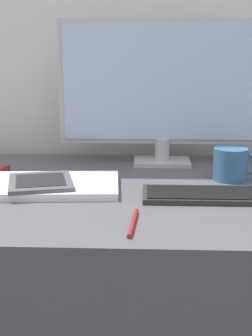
% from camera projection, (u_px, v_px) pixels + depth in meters
% --- Properties ---
extents(desk, '(1.42, 0.73, 0.70)m').
position_uv_depth(desk, '(135.00, 317.00, 1.21)').
color(desk, '#4C4C51').
rests_on(desk, ground_plane).
extents(monitor, '(0.59, 0.11, 0.41)m').
position_uv_depth(monitor, '(163.00, 88.00, 1.32)').
color(monitor, '#B7B7BC').
rests_on(monitor, desk).
extents(keyboard, '(0.28, 0.12, 0.01)m').
position_uv_depth(keyboard, '(205.00, 195.00, 1.05)').
color(keyboard, '#282828').
rests_on(keyboard, desk).
extents(laptop, '(0.33, 0.23, 0.02)m').
position_uv_depth(laptop, '(52.00, 185.00, 1.12)').
color(laptop, silver).
rests_on(laptop, desk).
extents(ereader, '(0.18, 0.19, 0.01)m').
position_uv_depth(ereader, '(41.00, 182.00, 1.10)').
color(ereader, '#4C4C51').
rests_on(ereader, laptop).
extents(coffee_mug, '(0.12, 0.09, 0.08)m').
position_uv_depth(coffee_mug, '(231.00, 164.00, 1.19)').
color(coffee_mug, '#336089').
rests_on(coffee_mug, desk).
extents(pen, '(0.02, 0.14, 0.01)m').
position_uv_depth(pen, '(136.00, 223.00, 0.89)').
color(pen, maroon).
rests_on(pen, desk).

